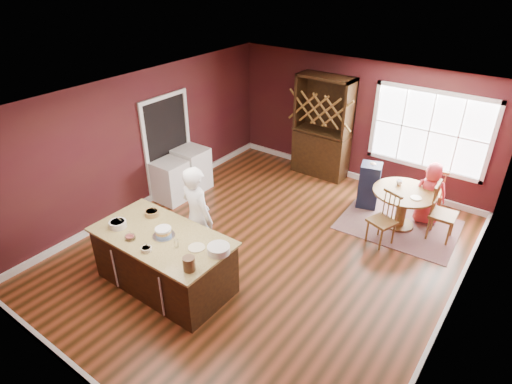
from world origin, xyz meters
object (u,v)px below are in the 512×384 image
toddler (374,171)px  washer (171,181)px  baker (197,218)px  layer_cake (163,232)px  chair_north (433,190)px  hutch (323,127)px  kitchen_island (165,261)px  seated_woman (430,193)px  dining_table (403,201)px  chair_south (382,219)px  chair_east (444,212)px  high_chair (369,185)px  dryer (192,169)px

toddler → washer: bearing=-147.4°
baker → toddler: size_ratio=6.94×
layer_cake → washer: size_ratio=0.38×
chair_north → hutch: 2.73m
toddler → chair_north: bearing=22.4°
kitchen_island → layer_cake: 0.55m
baker → toddler: bearing=-104.2°
washer → seated_woman: bearing=26.8°
layer_cake → seated_woman: bearing=57.3°
dining_table → baker: size_ratio=0.64×
chair_south → chair_east: bearing=63.5°
toddler → hutch: bearing=155.6°
dining_table → baker: (-2.31, -3.09, 0.37)m
chair_east → dining_table: bearing=89.5°
baker → toddler: baker is taller
chair_east → hutch: bearing=68.8°
hutch → chair_north: bearing=-5.9°
kitchen_island → high_chair: high_chair is taller
dining_table → seated_woman: 0.56m
layer_cake → hutch: 4.84m
dining_table → toddler: size_ratio=4.45×
baker → chair_east: baker is taller
dryer → high_chair: bearing=24.5°
baker → chair_north: bearing=-113.8°
kitchen_island → seated_woman: (2.74, 4.22, 0.18)m
chair_east → chair_north: 0.87m
seated_woman → hutch: (-2.67, 0.63, 0.54)m
high_chair → washer: (-3.43, -2.21, -0.05)m
high_chair → hutch: 1.81m
dining_table → toddler: bearing=155.0°
kitchen_island → dining_table: bearing=57.7°
dining_table → washer: washer is taller
layer_cake → dryer: 3.20m
baker → chair_north: (2.63, 3.88, -0.38)m
kitchen_island → seated_woman: size_ratio=1.75×
chair_east → hutch: 3.28m
high_chair → hutch: (-1.52, 0.73, 0.67)m
seated_woman → toddler: (-1.10, -0.09, 0.19)m
baker → dryer: 2.70m
high_chair → toddler: (0.06, 0.02, 0.32)m
layer_cake → seated_woman: (2.70, 4.21, -0.37)m
hutch → seated_woman: bearing=-13.2°
dining_table → chair_north: chair_north is taller
kitchen_island → hutch: size_ratio=0.94×
hutch → washer: hutch is taller
hutch → dryer: 3.07m
layer_cake → chair_south: 3.79m
chair_north → chair_south: bearing=60.8°
layer_cake → high_chair: 4.41m
baker → dining_table: bearing=-116.5°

